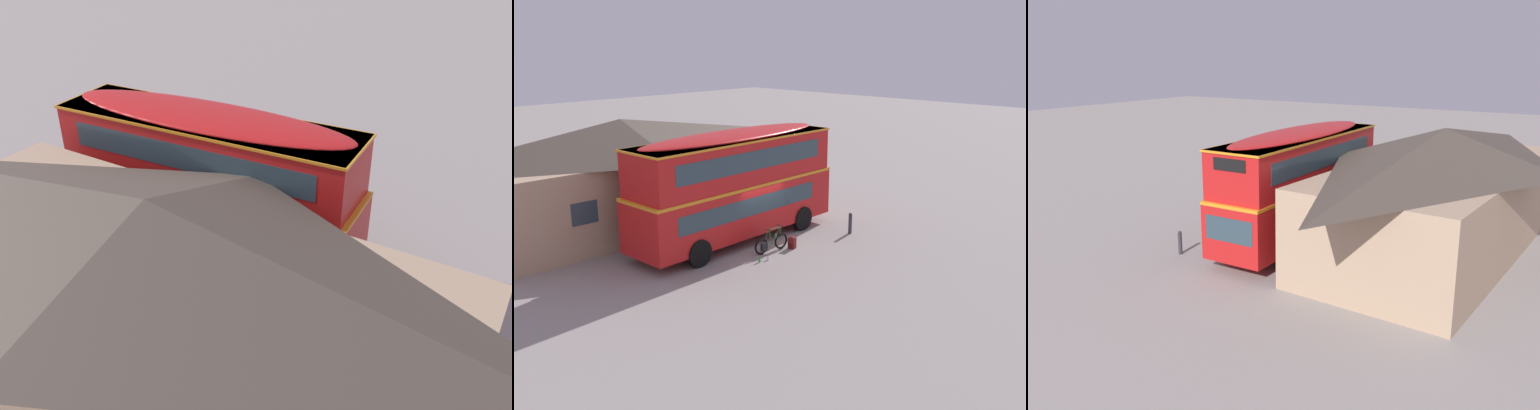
% 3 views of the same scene
% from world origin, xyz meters
% --- Properties ---
extents(ground_plane, '(120.00, 120.00, 0.00)m').
position_xyz_m(ground_plane, '(0.00, 0.00, 0.00)').
color(ground_plane, gray).
extents(double_decker_bus, '(10.11, 2.79, 4.79)m').
position_xyz_m(double_decker_bus, '(-0.44, 0.70, 2.64)').
color(double_decker_bus, black).
rests_on(double_decker_bus, ground).
extents(touring_bicycle, '(1.75, 0.46, 1.04)m').
position_xyz_m(touring_bicycle, '(-0.47, -1.41, 0.37)').
color(touring_bicycle, black).
rests_on(touring_bicycle, ground).
extents(backpack_on_ground, '(0.36, 0.35, 0.52)m').
position_xyz_m(backpack_on_ground, '(0.48, -1.77, 0.27)').
color(backpack_on_ground, maroon).
rests_on(backpack_on_ground, ground).
extents(water_bottle_clear_plastic, '(0.08, 0.08, 0.21)m').
position_xyz_m(water_bottle_clear_plastic, '(-1.20, -1.98, 0.10)').
color(water_bottle_clear_plastic, silver).
rests_on(water_bottle_clear_plastic, ground).
extents(water_bottle_green_metal, '(0.08, 0.08, 0.25)m').
position_xyz_m(water_bottle_green_metal, '(-1.61, -1.90, 0.12)').
color(water_bottle_green_metal, green).
rests_on(water_bottle_green_metal, ground).
extents(pub_building, '(14.89, 7.15, 5.00)m').
position_xyz_m(pub_building, '(-2.44, 6.13, 2.55)').
color(pub_building, tan).
rests_on(pub_building, ground).
extents(kerb_bollard, '(0.16, 0.16, 0.97)m').
position_xyz_m(kerb_bollard, '(3.77, -2.35, 0.50)').
color(kerb_bollard, '#333338').
rests_on(kerb_bollard, ground).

